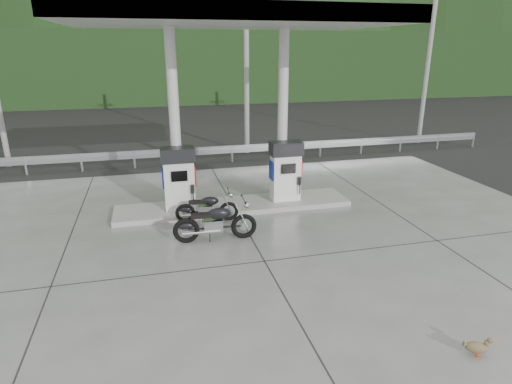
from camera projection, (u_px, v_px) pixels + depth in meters
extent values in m
plane|color=black|center=(254.00, 243.00, 10.63)|extent=(160.00, 160.00, 0.00)
cube|color=slate|center=(254.00, 243.00, 10.63)|extent=(18.00, 14.00, 0.02)
cube|color=#98958D|center=(234.00, 206.00, 12.90)|extent=(7.00, 1.40, 0.15)
cylinder|color=silver|center=(175.00, 120.00, 12.07)|extent=(0.30, 0.30, 5.00)
cylinder|color=silver|center=(283.00, 116.00, 12.80)|extent=(0.30, 0.30, 5.00)
cube|color=silver|center=(231.00, 17.00, 11.20)|extent=(8.50, 5.00, 0.40)
cube|color=black|center=(199.00, 146.00, 21.19)|extent=(60.00, 7.00, 0.01)
cylinder|color=gray|center=(246.00, 63.00, 18.53)|extent=(0.22, 0.22, 8.00)
cylinder|color=gray|center=(428.00, 61.00, 20.60)|extent=(0.22, 0.22, 8.00)
cube|color=black|center=(172.00, 67.00, 37.23)|extent=(80.00, 6.00, 6.00)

